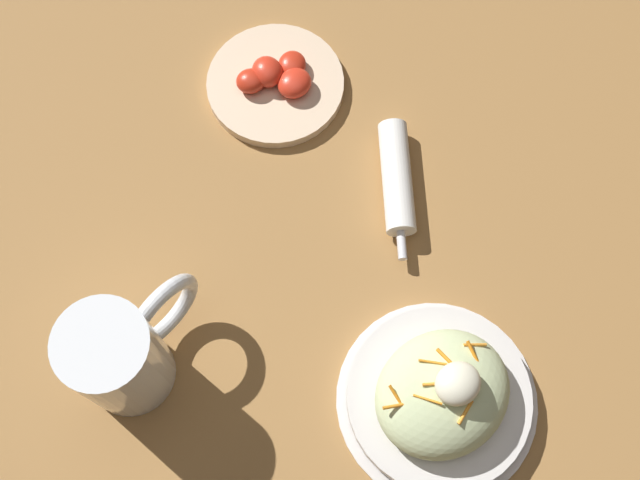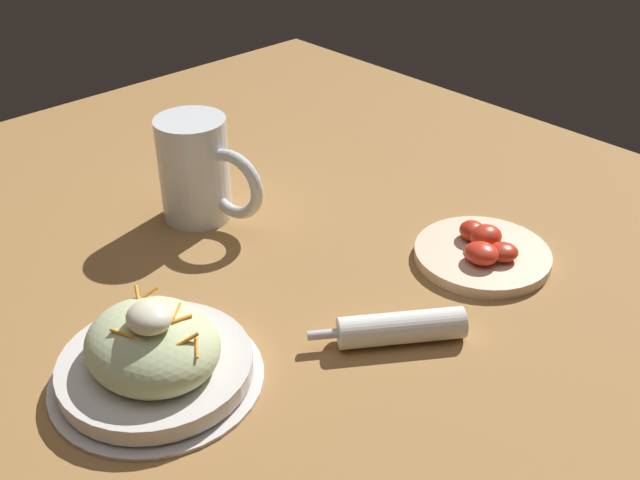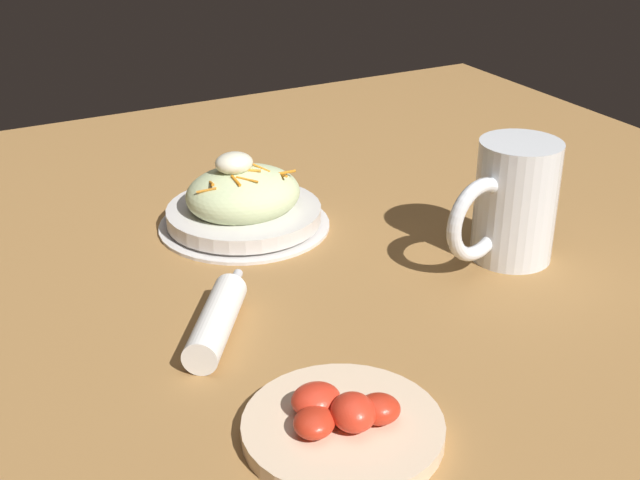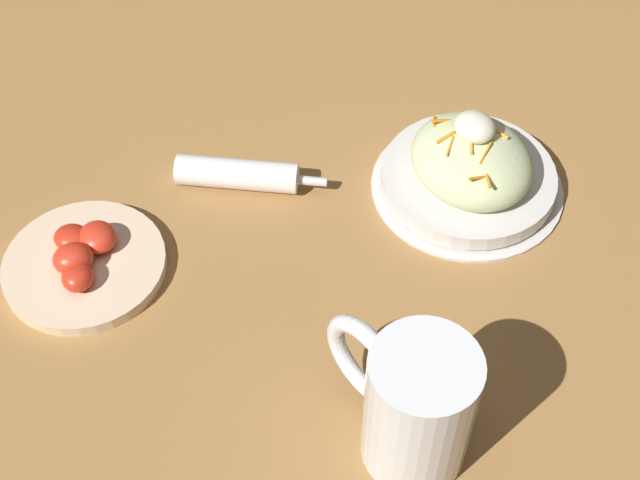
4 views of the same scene
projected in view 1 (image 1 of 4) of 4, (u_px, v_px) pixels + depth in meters
ground_plane at (312, 315)px, 0.92m from camera, size 1.43×1.43×0.00m
salad_plate at (441, 396)px, 0.86m from camera, size 0.22×0.22×0.10m
beer_mug at (122, 357)px, 0.84m from camera, size 0.16×0.10×0.15m
napkin_roll at (397, 179)px, 0.96m from camera, size 0.12×0.16×0.04m
tomato_plate at (276, 82)px, 1.01m from camera, size 0.17×0.17×0.04m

